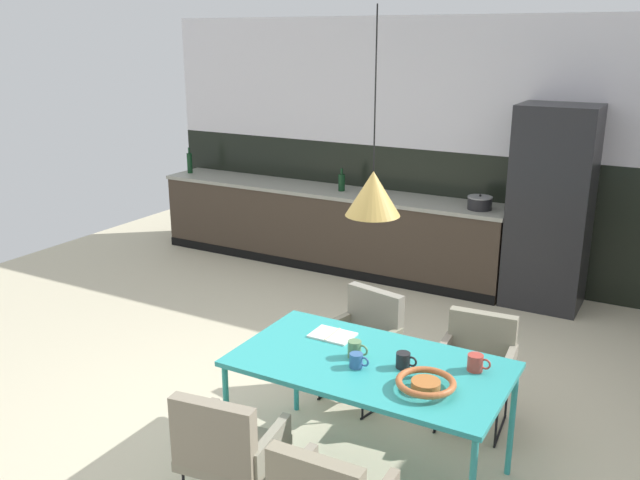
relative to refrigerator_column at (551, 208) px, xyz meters
The scene contains 19 objects.
ground_plane 3.42m from the refrigerator_column, 107.25° to the right, with size 9.63×9.63×0.00m, color beige.
back_wall_splashback_dark 1.08m from the refrigerator_column, 159.67° to the left, with size 7.40×0.12×1.38m, color black.
back_wall_panel_upper 1.50m from the refrigerator_column, 159.67° to the left, with size 7.40×0.12×1.38m, color silver.
kitchen_counter 2.51m from the refrigerator_column, behind, with size 4.17×0.63×0.89m.
refrigerator_column is the anchor object (origin of this frame).
dining_table 3.33m from the refrigerator_column, 95.82° to the right, with size 1.58×0.88×0.74m.
armchair_head_of_table 2.47m from the refrigerator_column, 88.82° to the right, with size 0.52×0.51×0.75m.
armchair_near_window 2.64m from the refrigerator_column, 106.99° to the right, with size 0.57×0.56×0.80m.
armchair_corner_seat 4.22m from the refrigerator_column, 100.57° to the right, with size 0.54×0.53×0.83m.
fruit_bowl 3.46m from the refrigerator_column, 89.01° to the right, with size 0.33×0.33×0.06m.
open_book 3.18m from the refrigerator_column, 102.63° to the right, with size 0.27×0.20×0.02m.
mug_glass_clear 3.12m from the refrigerator_column, 85.82° to the right, with size 0.13×0.09×0.10m.
mug_white_ceramic 3.33m from the refrigerator_column, 97.62° to the right, with size 0.13×0.08×0.10m.
mug_dark_espresso 3.43m from the refrigerator_column, 96.30° to the right, with size 0.12×0.08×0.08m.
mug_wide_latte 3.28m from the refrigerator_column, 92.46° to the right, with size 0.13×0.08×0.09m.
cooking_pot 0.67m from the refrigerator_column, behind, with size 0.25×0.25×0.15m.
bottle_wine_green 2.25m from the refrigerator_column, behind, with size 0.07×0.07×0.25m.
bottle_vinegar_dark 4.39m from the refrigerator_column, behind, with size 0.06×0.06×0.32m.
pendant_lamp_over_table_near 3.42m from the refrigerator_column, 95.79° to the right, with size 0.30×0.30×1.08m.
Camera 1 is at (2.12, -3.40, 2.56)m, focal length 37.91 mm.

